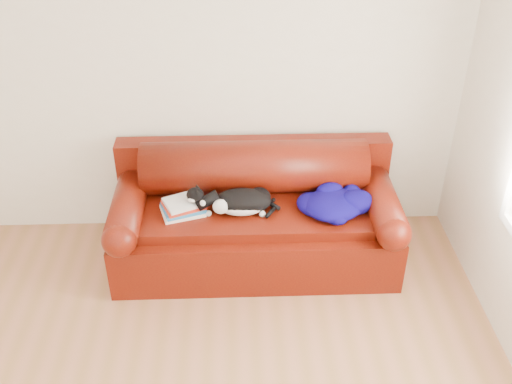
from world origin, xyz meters
TOP-DOWN VIEW (x-y plane):
  - room_shell at (0.12, 0.02)m, footprint 4.52×4.02m
  - sofa_base at (0.66, 1.49)m, footprint 2.10×0.90m
  - sofa_back at (0.66, 1.74)m, footprint 2.10×1.01m
  - book_stack at (0.14, 1.43)m, footprint 0.35×0.31m
  - cat at (0.56, 1.41)m, footprint 0.62×0.33m
  - blanket at (1.23, 1.41)m, footprint 0.64×0.53m

SIDE VIEW (x-z plane):
  - sofa_base at x=0.66m, z-range -0.01..0.49m
  - sofa_back at x=0.66m, z-range 0.10..0.98m
  - book_stack at x=0.14m, z-range 0.50..0.60m
  - blanket at x=1.23m, z-range 0.49..0.65m
  - cat at x=0.56m, z-range 0.47..0.69m
  - room_shell at x=0.12m, z-range 0.36..2.97m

